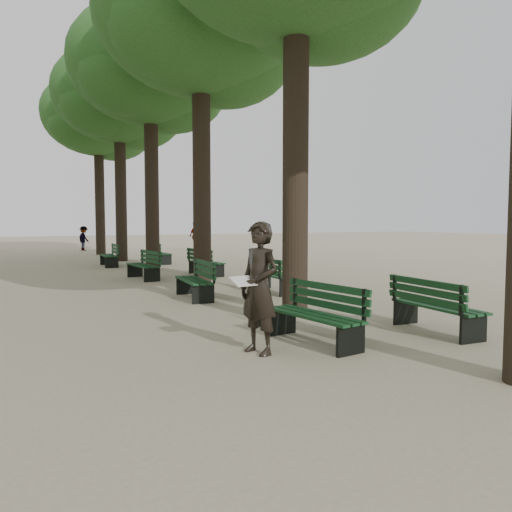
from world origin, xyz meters
name	(u,v)px	position (x,y,z in m)	size (l,w,h in m)	color
ground	(320,358)	(0.00, 0.00, 0.00)	(120.00, 120.00, 0.00)	tan
tree_central_2	(200,16)	(1.50, 8.00, 7.65)	(6.00, 6.00, 9.95)	#33261C
tree_central_3	(150,65)	(1.50, 13.00, 7.65)	(6.00, 6.00, 9.95)	#33261C
tree_central_4	(119,95)	(1.50, 18.00, 7.65)	(6.00, 6.00, 9.95)	#33261C
tree_central_5	(98,115)	(1.50, 23.00, 7.65)	(6.00, 6.00, 9.95)	#33261C
bench_left_0	(314,326)	(0.37, 0.69, 0.27)	(0.77, 1.85, 0.92)	black
bench_left_1	(194,288)	(0.37, 5.73, 0.27)	(0.76, 1.85, 0.92)	black
bench_left_2	(143,271)	(0.37, 10.27, 0.27)	(0.71, 1.84, 0.92)	black
bench_left_3	(109,260)	(0.37, 15.46, 0.27)	(0.69, 1.84, 0.92)	black
bench_right_0	(437,317)	(2.63, 0.35, 0.27)	(0.73, 1.84, 0.92)	black
bench_right_1	(275,282)	(2.63, 5.74, 0.27)	(0.68, 1.83, 0.92)	black
bench_right_2	(206,267)	(2.63, 10.46, 0.27)	(0.77, 1.85, 0.92)	black
bench_right_3	(160,257)	(2.63, 15.80, 0.27)	(0.63, 1.82, 0.92)	black
man_with_map	(259,288)	(-0.63, 0.61, 0.94)	(0.71, 0.82, 1.88)	black
pedestrian_c	(195,236)	(7.35, 23.62, 0.92)	(1.08, 0.37, 1.85)	#262628
pedestrian_b	(84,238)	(1.32, 27.48, 0.77)	(1.00, 0.31, 1.54)	#262628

